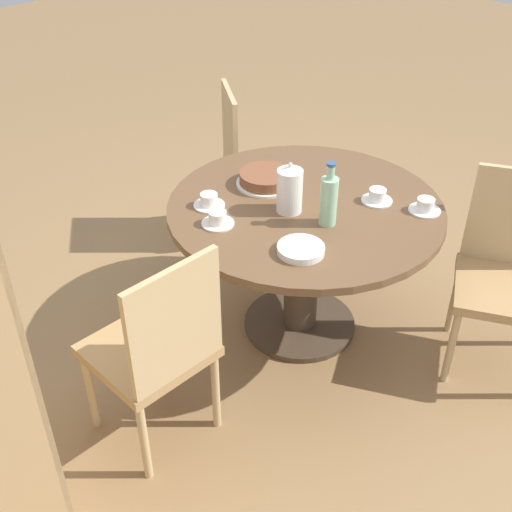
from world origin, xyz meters
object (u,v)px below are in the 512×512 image
coffee_pot (290,189)px  water_bottle (329,200)px  cup_a (209,201)px  cake_main (266,179)px  chair_a (253,162)px  cup_d (425,206)px  cup_c (218,219)px  chair_c (507,271)px  chair_b (157,348)px  cup_b (377,197)px

coffee_pot → water_bottle: (-0.19, -0.03, 0.01)m
water_bottle → cup_a: (0.47, 0.24, -0.09)m
cake_main → water_bottle: bearing=169.7°
cake_main → coffee_pot: bearing=155.4°
chair_a → coffee_pot: bearing=178.9°
cup_d → cup_c: bearing=50.1°
cup_c → cup_d: size_ratio=1.00×
cake_main → chair_c: bearing=-156.6°
chair_a → water_bottle: size_ratio=3.22×
coffee_pot → cup_c: coffee_pot is taller
chair_b → cup_d: size_ratio=6.53×
cake_main → cup_a: bearing=81.6°
chair_c → cake_main: (1.03, 0.45, 0.25)m
cake_main → cup_b: cake_main is taller
chair_b → coffee_pot: (0.06, -0.81, 0.33)m
chair_b → coffee_pot: size_ratio=3.93×
chair_c → cup_b: size_ratio=6.53×
chair_b → coffee_pot: bearing=-174.2°
cup_b → cup_d: 0.21m
chair_a → cup_d: 1.22m
coffee_pot → cup_b: size_ratio=1.66×
cake_main → chair_a: bearing=-41.5°
chair_c → cake_main: chair_c is taller
water_bottle → cup_c: size_ratio=2.03×
chair_b → chair_c: (-0.74, -1.37, 0.00)m
chair_a → cake_main: (-0.51, 0.46, 0.25)m
cake_main → cup_b: size_ratio=1.99×
cup_a → cup_c: 0.16m
cup_a → cup_b: size_ratio=1.00×
chair_b → cup_b: (-0.18, -1.14, 0.25)m
chair_c → coffee_pot: (0.80, 0.55, 0.33)m
cup_d → coffee_pot: bearing=42.8°
chair_a → cake_main: chair_a is taller
chair_c → cake_main: 1.15m
chair_a → cup_c: 1.08m
coffee_pot → cup_b: 0.41m
chair_b → cup_c: bearing=-157.1°
chair_a → cup_b: bearing=-157.5°
coffee_pot → cup_c: bearing=63.6°
chair_c → cake_main: size_ratio=3.29×
cup_d → cup_a: bearing=40.6°
coffee_pot → chair_c: bearing=-145.2°
water_bottle → chair_c: bearing=-139.4°
cup_a → cup_d: bearing=-139.4°
coffee_pot → cup_a: coffee_pot is taller
chair_c → cup_b: chair_c is taller
chair_b → coffee_pot: 0.88m
chair_a → water_bottle: (-0.94, 0.53, 0.34)m
cup_b → cup_d: bearing=-160.4°
chair_b → cup_a: bearing=-148.8°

